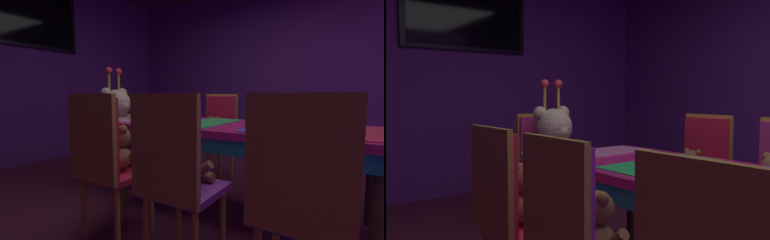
% 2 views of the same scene
% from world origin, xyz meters
% --- Properties ---
extents(wall_back, '(5.20, 0.12, 2.80)m').
position_xyz_m(wall_back, '(0.00, 3.20, 1.40)').
color(wall_back, '#59267F').
rests_on(wall_back, ground_plane).
extents(banquet_table, '(0.90, 2.02, 0.75)m').
position_xyz_m(banquet_table, '(0.00, 0.00, 0.65)').
color(banquet_table, '#C61E72').
rests_on(banquet_table, ground_plane).
extents(chair_left_1, '(0.42, 0.41, 0.98)m').
position_xyz_m(chair_left_1, '(-0.86, 0.03, 0.60)').
color(chair_left_1, purple).
rests_on(chair_left_1, ground_plane).
extents(teddy_left_1, '(0.24, 0.31, 0.30)m').
position_xyz_m(teddy_left_1, '(-0.72, 0.03, 0.59)').
color(teddy_left_1, brown).
rests_on(teddy_left_1, chair_left_1).
extents(chair_left_2, '(0.42, 0.41, 0.98)m').
position_xyz_m(chair_left_2, '(-0.85, 0.59, 0.60)').
color(chair_left_2, red).
rests_on(chair_left_2, ground_plane).
extents(teddy_left_2, '(0.26, 0.34, 0.32)m').
position_xyz_m(teddy_left_2, '(-0.70, 0.59, 0.59)').
color(teddy_left_2, olive).
rests_on(teddy_left_2, chair_left_2).
extents(chair_right_2, '(0.42, 0.41, 0.98)m').
position_xyz_m(chair_right_2, '(0.86, 0.61, 0.60)').
color(chair_right_2, red).
rests_on(chair_right_2, ground_plane).
extents(teddy_right_2, '(0.22, 0.29, 0.27)m').
position_xyz_m(teddy_right_2, '(0.72, 0.61, 0.57)').
color(teddy_right_2, brown).
rests_on(teddy_right_2, chair_right_2).
extents(throne_chair, '(0.41, 0.42, 0.98)m').
position_xyz_m(throne_chair, '(0.00, 1.54, 0.60)').
color(throne_chair, '#CC338C').
rests_on(throne_chair, ground_plane).
extents(king_teddy_bear, '(0.63, 0.48, 0.80)m').
position_xyz_m(king_teddy_bear, '(0.00, 1.38, 0.72)').
color(king_teddy_bear, beige).
rests_on(king_teddy_bear, throne_chair).
extents(wall_tv, '(1.43, 0.06, 0.83)m').
position_xyz_m(wall_tv, '(0.00, 3.11, 2.05)').
color(wall_tv, black).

